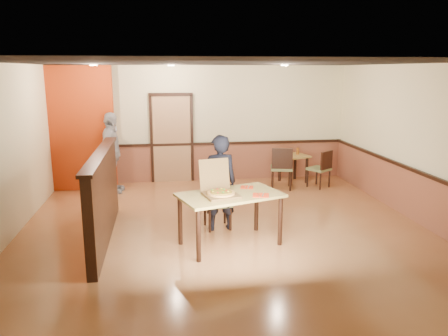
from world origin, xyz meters
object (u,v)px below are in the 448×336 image
object	(u,v)px
side_chair_left	(282,167)
passerby	(112,153)
diner_chair	(216,200)
condiment	(298,151)
side_table	(293,162)
pizza_box	(220,191)
main_table	(230,201)
diner	(219,183)
side_chair_right	(321,167)

from	to	relation	value
side_chair_left	passerby	bearing A→B (deg)	9.17
side_chair_left	diner_chair	bearing A→B (deg)	64.84
side_chair_left	condiment	world-z (taller)	side_chair_left
side_table	pizza_box	world-z (taller)	pizza_box
main_table	side_table	size ratio (longest dim) A/B	2.18
diner_chair	side_table	xyz separation A→B (m)	(2.25, 2.83, 0.02)
main_table	passerby	xyz separation A→B (m)	(-2.12, 3.35, 0.18)
side_chair_left	diner	world-z (taller)	diner
diner_chair	side_chair_left	size ratio (longest dim) A/B	0.91
main_table	pizza_box	world-z (taller)	pizza_box
main_table	side_table	world-z (taller)	main_table
pizza_box	main_table	bearing A→B (deg)	3.91
diner	passerby	bearing A→B (deg)	-59.06
side_chair_right	passerby	size ratio (longest dim) A/B	0.49
main_table	passerby	size ratio (longest dim) A/B	0.97
side_chair_left	passerby	world-z (taller)	passerby
diner_chair	side_chair_right	distance (m)	3.53
diner_chair	pizza_box	world-z (taller)	pizza_box
side_table	passerby	distance (m)	4.29
side_chair_left	diner	size ratio (longest dim) A/B	0.60
side_chair_right	passerby	xyz separation A→B (m)	(-4.75, 0.29, 0.42)
side_chair_left	pizza_box	distance (m)	3.62
side_chair_left	pizza_box	xyz separation A→B (m)	(-1.85, -3.10, 0.36)
main_table	side_chair_right	distance (m)	4.05
side_chair_left	side_table	world-z (taller)	side_chair_left
diner_chair	side_table	distance (m)	3.62
side_table	diner	xyz separation A→B (m)	(-2.22, -2.97, 0.32)
side_chair_left	passerby	distance (m)	3.83
diner_chair	pizza_box	size ratio (longest dim) A/B	1.32
diner_chair	side_chair_right	bearing A→B (deg)	32.06
side_table	pizza_box	xyz separation A→B (m)	(-2.31, -3.72, 0.39)
condiment	side_chair_right	bearing A→B (deg)	-60.93
diner	passerby	xyz separation A→B (m)	(-2.04, 2.66, 0.07)
passerby	diner_chair	bearing A→B (deg)	-132.56
side_chair_right	diner	xyz separation A→B (m)	(-2.71, -2.37, 0.34)
diner_chair	diner	distance (m)	0.37
condiment	side_chair_left	bearing A→B (deg)	-130.81
pizza_box	passerby	bearing A→B (deg)	106.41
diner_chair	side_chair_right	size ratio (longest dim) A/B	1.02
diner_chair	main_table	bearing A→B (deg)	-89.82
side_chair_right	passerby	distance (m)	4.78
side_chair_right	pizza_box	world-z (taller)	pizza_box
passerby	pizza_box	size ratio (longest dim) A/B	2.66
main_table	condiment	bearing A→B (deg)	40.39
main_table	diner	size ratio (longest dim) A/B	1.06
pizza_box	side_table	bearing A→B (deg)	44.73
side_chair_left	diner	xyz separation A→B (m)	(-1.75, -2.35, 0.29)
side_chair_left	side_chair_right	world-z (taller)	side_chair_left
condiment	pizza_box	bearing A→B (deg)	-122.78
diner_chair	condiment	size ratio (longest dim) A/B	5.37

